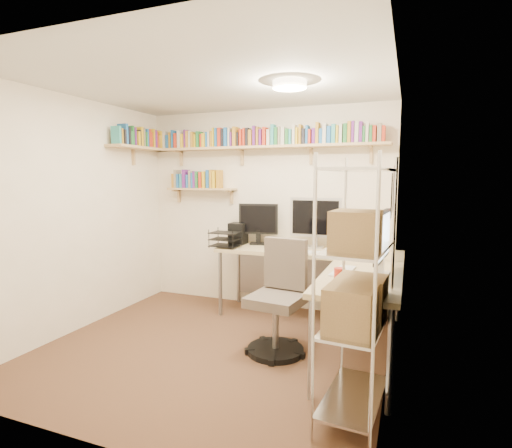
# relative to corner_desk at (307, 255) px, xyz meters

# --- Properties ---
(ground) EXTENTS (3.20, 3.20, 0.00)m
(ground) POSITION_rel_corner_desk_xyz_m (-0.70, -0.91, -0.81)
(ground) COLOR #4E2B21
(ground) RESTS_ON ground
(room_shell) EXTENTS (3.24, 3.04, 2.52)m
(room_shell) POSITION_rel_corner_desk_xyz_m (-0.70, -0.91, 0.74)
(room_shell) COLOR beige
(room_shell) RESTS_ON ground
(wall_shelves) EXTENTS (3.12, 1.09, 0.80)m
(wall_shelves) POSITION_rel_corner_desk_xyz_m (-1.13, 0.39, 1.22)
(wall_shelves) COLOR tan
(wall_shelves) RESTS_ON ground
(corner_desk) EXTENTS (2.18, 2.08, 1.42)m
(corner_desk) POSITION_rel_corner_desk_xyz_m (0.00, 0.00, 0.00)
(corner_desk) COLOR tan
(corner_desk) RESTS_ON ground
(office_chair) EXTENTS (0.56, 0.57, 1.07)m
(office_chair) POSITION_rel_corner_desk_xyz_m (-0.09, -0.71, -0.36)
(office_chair) COLOR black
(office_chair) RESTS_ON ground
(wire_rack) EXTENTS (0.45, 0.81, 1.79)m
(wire_rack) POSITION_rel_corner_desk_xyz_m (0.72, -1.55, 0.14)
(wire_rack) COLOR silver
(wire_rack) RESTS_ON ground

